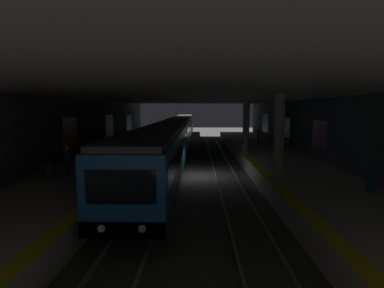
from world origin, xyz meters
name	(u,v)px	position (x,y,z in m)	size (l,w,h in m)	color
ground_plane	(195,176)	(0.00, 0.00, 0.00)	(120.00, 120.00, 0.00)	#42423F
track_left	(225,175)	(0.00, -2.20, 0.08)	(60.00, 1.53, 0.16)	gray
track_right	(164,175)	(0.00, 2.20, 0.08)	(60.00, 1.53, 0.16)	gray
platform_left	(286,169)	(0.00, -6.55, 0.53)	(60.00, 5.30, 1.06)	beige
platform_right	(104,169)	(0.00, 6.55, 0.53)	(60.00, 5.30, 1.06)	beige
wall_left	(328,138)	(0.06, -9.45, 2.80)	(60.00, 0.56, 5.60)	#56565B
wall_right	(63,137)	(0.05, 9.45, 2.80)	(60.00, 0.56, 5.60)	#56565B
ceiling_slab	(195,95)	(0.00, 0.00, 5.80)	(60.00, 19.40, 0.40)	beige
pillar_near	(278,138)	(-6.24, -4.35, 3.33)	(0.56, 0.56, 4.55)	gray
pillar_far	(246,126)	(4.91, -4.35, 3.33)	(0.56, 0.56, 4.55)	gray
metro_train	(177,133)	(15.06, 2.20, 2.02)	(56.03, 2.83, 3.49)	#19569E
bench_left_mid	(285,143)	(7.85, -8.53, 1.57)	(1.70, 0.47, 0.86)	#262628
bench_left_far	(271,137)	(13.88, -8.53, 1.57)	(1.70, 0.47, 0.86)	#262628
bench_right_near	(49,165)	(-4.30, 8.53, 1.57)	(1.70, 0.47, 0.86)	#262628
bench_right_mid	(100,146)	(5.48, 8.53, 1.57)	(1.70, 0.47, 0.86)	#262628
bench_right_far	(125,136)	(15.62, 8.53, 1.57)	(1.70, 0.47, 0.86)	#262628
person_waiting_near	(258,135)	(12.88, -6.90, 1.90)	(0.60, 0.22, 1.58)	black
person_walking_mid	(68,159)	(-4.65, 7.24, 1.97)	(0.60, 0.23, 1.68)	#292929
person_standing_far	(244,133)	(14.84, -5.66, 1.98)	(0.60, 0.23, 1.70)	#3F3F3F
suitcase_rolling	(371,184)	(-8.08, -8.19, 1.41)	(0.35, 0.23, 1.01)	navy
backpack_on_floor	(42,175)	(-5.81, 8.25, 1.25)	(0.30, 0.20, 0.40)	#1E512D
trash_bin	(49,172)	(-5.90, 7.80, 1.48)	(0.44, 0.44, 0.85)	#595B5E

